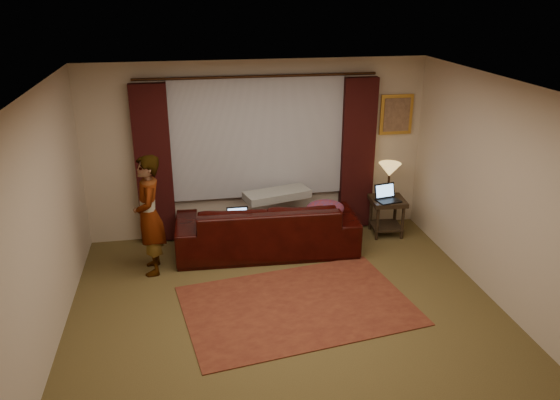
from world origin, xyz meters
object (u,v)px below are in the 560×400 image
at_px(tiffany_lamp, 389,180).
at_px(laptop_table, 389,194).
at_px(laptop_sofa, 238,218).
at_px(end_table, 386,216).
at_px(person, 149,215).
at_px(sofa, 267,218).

bearing_deg(tiffany_lamp, laptop_table, -107.26).
xyz_separation_m(laptop_sofa, laptop_table, (2.26, 0.32, 0.08)).
bearing_deg(end_table, tiffany_lamp, 72.13).
xyz_separation_m(tiffany_lamp, person, (-3.48, -0.65, -0.04)).
height_order(tiffany_lamp, person, person).
relative_size(sofa, person, 1.58).
bearing_deg(end_table, laptop_sofa, -169.66).
relative_size(sofa, laptop_table, 7.02).
xyz_separation_m(end_table, tiffany_lamp, (0.03, 0.09, 0.55)).
xyz_separation_m(laptop_sofa, person, (-1.16, -0.14, 0.18)).
xyz_separation_m(sofa, laptop_table, (1.85, 0.14, 0.18)).
height_order(sofa, end_table, sofa).
height_order(laptop_sofa, end_table, laptop_sofa).
distance_m(tiffany_lamp, laptop_table, 0.24).
xyz_separation_m(tiffany_lamp, laptop_table, (-0.06, -0.18, -0.14)).
bearing_deg(laptop_sofa, person, -172.59).
distance_m(laptop_sofa, tiffany_lamp, 2.39).
height_order(sofa, laptop_sofa, sofa).
height_order(sofa, person, person).
distance_m(sofa, tiffany_lamp, 1.96).
distance_m(sofa, end_table, 1.90).
bearing_deg(end_table, laptop_table, -106.68).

